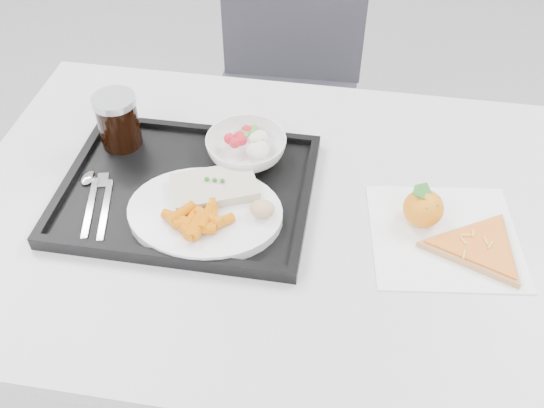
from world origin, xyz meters
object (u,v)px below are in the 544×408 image
at_px(tray, 188,190).
at_px(tangerine, 423,208).
at_px(cola_glass, 118,120).
at_px(chair, 287,76).
at_px(salad_bowl, 246,148).
at_px(dinner_plate, 205,213).
at_px(pizza_slice, 479,247).
at_px(table, 287,234).

relative_size(tray, tangerine, 6.36).
bearing_deg(cola_glass, tray, -33.48).
distance_m(chair, salad_bowl, 0.68).
xyz_separation_m(dinner_plate, tangerine, (0.37, 0.06, 0.01)).
height_order(chair, pizza_slice, chair).
relative_size(cola_glass, pizza_slice, 0.48).
distance_m(chair, tray, 0.77).
relative_size(table, dinner_plate, 4.44).
bearing_deg(pizza_slice, tangerine, 151.16).
bearing_deg(salad_bowl, chair, 91.02).
xyz_separation_m(salad_bowl, pizza_slice, (0.43, -0.16, -0.03)).
height_order(dinner_plate, tangerine, tangerine).
bearing_deg(salad_bowl, tray, -131.89).
xyz_separation_m(dinner_plate, cola_glass, (-0.21, 0.17, 0.05)).
height_order(table, dinner_plate, dinner_plate).
relative_size(tray, salad_bowl, 2.96).
distance_m(table, dinner_plate, 0.17).
bearing_deg(pizza_slice, tray, 173.82).
height_order(table, chair, chair).
bearing_deg(cola_glass, dinner_plate, -39.13).
height_order(table, salad_bowl, salad_bowl).
bearing_deg(chair, table, -81.76).
bearing_deg(salad_bowl, table, -48.91).
height_order(table, tray, tray).
bearing_deg(table, tangerine, 1.57).
distance_m(salad_bowl, cola_glass, 0.25).
height_order(chair, tangerine, chair).
height_order(table, tangerine, tangerine).
bearing_deg(chair, pizza_slice, -61.15).
bearing_deg(dinner_plate, salad_bowl, 76.33).
height_order(salad_bowl, pizza_slice, salad_bowl).
height_order(cola_glass, tangerine, cola_glass).
height_order(tray, tangerine, tangerine).
distance_m(dinner_plate, cola_glass, 0.27).
bearing_deg(tangerine, table, -178.43).
distance_m(salad_bowl, tangerine, 0.35).
height_order(table, pizza_slice, pizza_slice).
bearing_deg(table, dinner_plate, -158.07).
bearing_deg(chair, dinner_plate, -92.07).
bearing_deg(cola_glass, salad_bowl, -0.96).
distance_m(tray, cola_glass, 0.20).
bearing_deg(tray, dinner_plate, -52.34).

